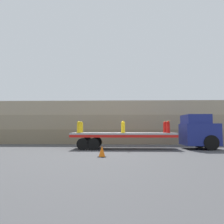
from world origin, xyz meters
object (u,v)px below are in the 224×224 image
object	(u,v)px
fire_hydrant_yellow_near_0	(79,127)
fire_hydrant_yellow_far_1	(123,127)
flatbed_trailer	(115,136)
fire_hydrant_red_near_2	(168,127)
fire_hydrant_yellow_far_0	(81,127)
fire_hydrant_red_far_2	(165,127)
truck_cab	(200,131)
traffic_cone	(102,151)
fire_hydrant_yellow_near_1	(123,127)

from	to	relation	value
fire_hydrant_yellow_near_0	fire_hydrant_yellow_far_1	xyz separation A→B (m)	(3.51, 1.14, 0.00)
flatbed_trailer	fire_hydrant_red_near_2	world-z (taller)	fire_hydrant_red_near_2
fire_hydrant_yellow_far_0	fire_hydrant_red_far_2	distance (m)	7.02
fire_hydrant_yellow_far_1	flatbed_trailer	bearing A→B (deg)	-137.63
flatbed_trailer	fire_hydrant_yellow_far_1	size ratio (longest dim) A/B	8.84
truck_cab	flatbed_trailer	world-z (taller)	truck_cab
flatbed_trailer	fire_hydrant_red_far_2	bearing A→B (deg)	7.87
flatbed_trailer	fire_hydrant_red_near_2	size ratio (longest dim) A/B	8.84
flatbed_trailer	truck_cab	bearing A→B (deg)	0.00
fire_hydrant_red_far_2	fire_hydrant_yellow_near_0	bearing A→B (deg)	-170.75
traffic_cone	fire_hydrant_yellow_far_1	bearing A→B (deg)	76.94
fire_hydrant_yellow_far_1	fire_hydrant_red_far_2	bearing A→B (deg)	0.00
truck_cab	traffic_cone	distance (m)	9.12
fire_hydrant_red_far_2	traffic_cone	world-z (taller)	fire_hydrant_red_far_2
traffic_cone	truck_cab	bearing A→B (deg)	34.28
truck_cab	fire_hydrant_yellow_far_0	distance (m)	9.70
fire_hydrant_yellow_near_1	traffic_cone	xyz separation A→B (m)	(-1.32, -4.53, -1.42)
fire_hydrant_yellow_near_0	fire_hydrant_yellow_far_1	size ratio (longest dim) A/B	1.00
fire_hydrant_yellow_near_1	fire_hydrant_red_far_2	xyz separation A→B (m)	(3.51, 1.14, 0.00)
fire_hydrant_yellow_near_1	traffic_cone	world-z (taller)	fire_hydrant_yellow_near_1
fire_hydrant_yellow_near_1	fire_hydrant_yellow_far_1	world-z (taller)	same
flatbed_trailer	traffic_cone	world-z (taller)	flatbed_trailer
truck_cab	fire_hydrant_red_far_2	world-z (taller)	truck_cab
truck_cab	fire_hydrant_red_far_2	size ratio (longest dim) A/B	2.93
truck_cab	fire_hydrant_yellow_near_0	bearing A→B (deg)	-176.62
fire_hydrant_yellow_far_0	fire_hydrant_yellow_near_1	distance (m)	3.69
flatbed_trailer	fire_hydrant_yellow_near_0	world-z (taller)	fire_hydrant_yellow_near_0
truck_cab	fire_hydrant_yellow_far_1	xyz separation A→B (m)	(-6.17, 0.57, 0.35)
fire_hydrant_yellow_far_0	traffic_cone	xyz separation A→B (m)	(2.20, -5.67, -1.42)
fire_hydrant_red_far_2	fire_hydrant_yellow_far_1	bearing A→B (deg)	180.00
fire_hydrant_red_far_2	flatbed_trailer	bearing A→B (deg)	-172.13
fire_hydrant_yellow_far_1	truck_cab	bearing A→B (deg)	-5.29
fire_hydrant_red_far_2	truck_cab	bearing A→B (deg)	-12.14
fire_hydrant_yellow_near_0	fire_hydrant_yellow_far_1	bearing A→B (deg)	18.03
truck_cab	fire_hydrant_yellow_near_0	xyz separation A→B (m)	(-9.68, -0.57, 0.35)
truck_cab	fire_hydrant_yellow_near_1	size ratio (longest dim) A/B	2.93
fire_hydrant_red_far_2	traffic_cone	size ratio (longest dim) A/B	1.43
truck_cab	fire_hydrant_yellow_near_1	distance (m)	6.20
flatbed_trailer	fire_hydrant_yellow_far_0	world-z (taller)	fire_hydrant_yellow_far_0
fire_hydrant_yellow_near_1	fire_hydrant_yellow_far_1	distance (m)	1.14
fire_hydrant_red_near_2	fire_hydrant_red_far_2	bearing A→B (deg)	90.00
flatbed_trailer	fire_hydrant_yellow_near_0	distance (m)	3.03
flatbed_trailer	fire_hydrant_yellow_near_1	xyz separation A→B (m)	(0.63, -0.57, 0.71)
truck_cab	fire_hydrant_yellow_near_0	size ratio (longest dim) A/B	2.93
flatbed_trailer	fire_hydrant_yellow_far_0	size ratio (longest dim) A/B	8.84
fire_hydrant_yellow_near_0	fire_hydrant_yellow_near_1	world-z (taller)	same
fire_hydrant_yellow_far_1	traffic_cone	size ratio (longest dim) A/B	1.43
fire_hydrant_yellow_near_0	fire_hydrant_yellow_far_1	world-z (taller)	same
fire_hydrant_yellow_near_0	fire_hydrant_yellow_far_0	world-z (taller)	same
fire_hydrant_yellow_near_0	flatbed_trailer	bearing A→B (deg)	11.21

